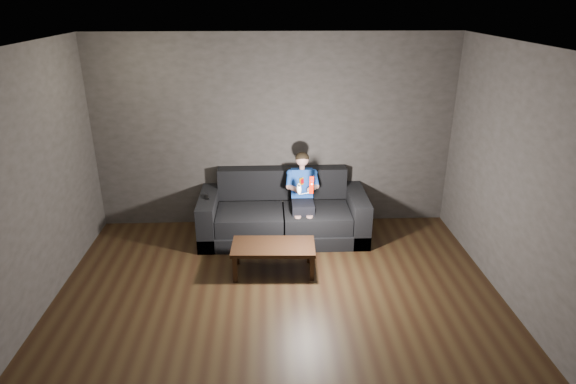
{
  "coord_description": "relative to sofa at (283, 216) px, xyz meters",
  "views": [
    {
      "loc": [
        -0.09,
        -3.99,
        3.14
      ],
      "look_at": [
        0.15,
        1.55,
        0.85
      ],
      "focal_mm": 30.0,
      "sensor_mm": 36.0,
      "label": 1
    }
  ],
  "objects": [
    {
      "name": "floor",
      "position": [
        -0.1,
        -2.03,
        -0.29
      ],
      "size": [
        5.0,
        5.0,
        0.0
      ],
      "primitive_type": "plane",
      "color": "black",
      "rests_on": "ground"
    },
    {
      "name": "wii_remote_black",
      "position": [
        -1.02,
        -0.08,
        0.35
      ],
      "size": [
        0.07,
        0.15,
        0.03
      ],
      "color": "black",
      "rests_on": "sofa"
    },
    {
      "name": "sofa",
      "position": [
        0.0,
        0.0,
        0.0
      ],
      "size": [
        2.27,
        0.98,
        0.88
      ],
      "color": "black",
      "rests_on": "floor"
    },
    {
      "name": "child",
      "position": [
        0.26,
        -0.07,
        0.44
      ],
      "size": [
        0.44,
        0.54,
        1.08
      ],
      "color": "black",
      "rests_on": "sofa"
    },
    {
      "name": "back_wall",
      "position": [
        -0.1,
        0.47,
        1.06
      ],
      "size": [
        5.0,
        0.04,
        2.7
      ],
      "primitive_type": "cube",
      "color": "#332F2D",
      "rests_on": "ground"
    },
    {
      "name": "nunchuk_white",
      "position": [
        0.18,
        -0.48,
        0.6
      ],
      "size": [
        0.07,
        0.1,
        0.15
      ],
      "color": "white",
      "rests_on": "child"
    },
    {
      "name": "ceiling",
      "position": [
        -0.1,
        -2.03,
        2.41
      ],
      "size": [
        5.0,
        5.0,
        0.02
      ],
      "primitive_type": "cube",
      "color": "beige",
      "rests_on": "back_wall"
    },
    {
      "name": "right_wall",
      "position": [
        2.4,
        -2.03,
        1.06
      ],
      "size": [
        0.04,
        5.0,
        2.7
      ],
      "primitive_type": "cube",
      "color": "#332F2D",
      "rests_on": "ground"
    },
    {
      "name": "coffee_table",
      "position": [
        -0.15,
        -0.96,
        0.03
      ],
      "size": [
        1.01,
        0.54,
        0.36
      ],
      "color": "black",
      "rests_on": "floor"
    },
    {
      "name": "wii_remote_red",
      "position": [
        0.34,
        -0.48,
        0.66
      ],
      "size": [
        0.07,
        0.09,
        0.22
      ],
      "color": "#C00E00",
      "rests_on": "child"
    }
  ]
}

